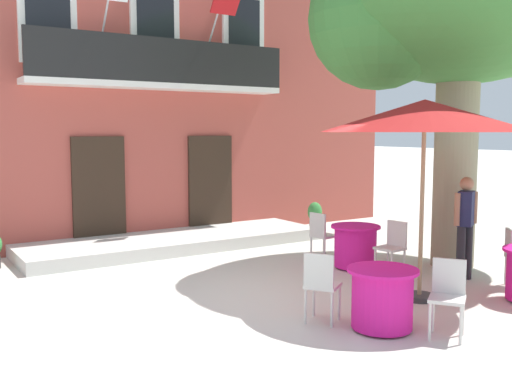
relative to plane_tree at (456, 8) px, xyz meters
name	(u,v)px	position (x,y,z in m)	size (l,w,h in m)	color
ground_plane	(271,298)	(-3.83, 0.03, -4.52)	(120.00, 120.00, 0.00)	beige
building_facade	(123,76)	(-3.43, 7.02, -0.78)	(13.00, 5.09, 7.50)	#B24C42
entrance_step_platform	(176,242)	(-3.43, 4.11, -4.40)	(6.26, 1.83, 0.25)	silver
plane_tree	(456,8)	(0.00, 0.00, 0.00)	(4.96, 4.35, 6.13)	gray
cafe_table_near_tree	(382,298)	(-3.44, -1.80, -4.13)	(0.86, 0.86, 0.76)	#DB1984
cafe_chair_near_tree_0	(321,282)	(-3.92, -1.22, -4.00)	(0.55, 0.55, 0.91)	silver
cafe_chair_near_tree_1	(448,292)	(-2.96, -2.38, -4.00)	(0.56, 0.56, 0.91)	silver
cafe_table_front	(355,246)	(-1.52, 0.76, -4.13)	(0.86, 0.86, 0.76)	#DB1984
cafe_chair_front_0	(321,233)	(-1.69, 1.50, -4.00)	(0.45, 0.45, 0.91)	silver
cafe_chair_front_1	(393,244)	(-1.36, 0.03, -4.00)	(0.44, 0.44, 0.91)	silver
cafe_umbrella	(425,117)	(-2.08, -1.19, -1.91)	(2.90, 2.90, 2.85)	#997A56
ground_planter_right	(315,216)	(0.05, 3.87, -4.11)	(0.34, 0.34, 0.74)	#47423D
pedestrian_near_entrance	(465,222)	(-0.59, -0.80, -3.57)	(0.53, 0.36, 1.68)	#232328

